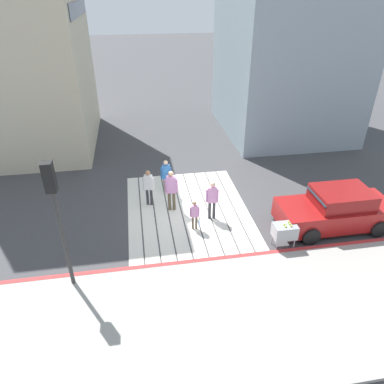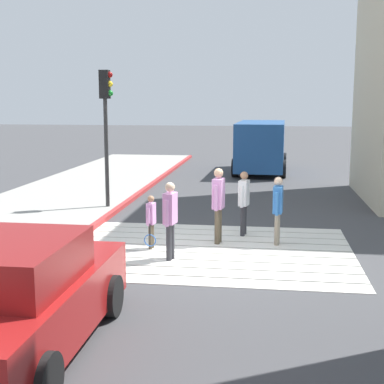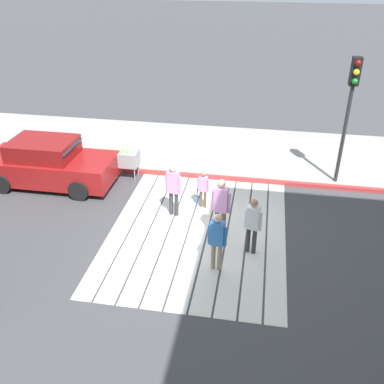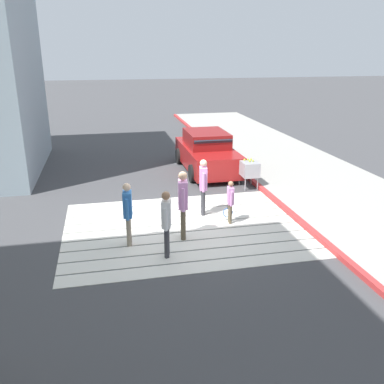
% 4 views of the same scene
% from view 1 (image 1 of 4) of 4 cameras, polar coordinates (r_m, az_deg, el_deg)
% --- Properties ---
extents(ground_plane, '(120.00, 120.00, 0.00)m').
position_cam_1_polar(ground_plane, '(14.67, -0.70, -2.93)').
color(ground_plane, '#424244').
extents(crosswalk_stripes, '(6.40, 4.90, 0.01)m').
position_cam_1_polar(crosswalk_stripes, '(14.67, -0.70, -2.91)').
color(crosswalk_stripes, silver).
rests_on(crosswalk_stripes, ground).
extents(sidewalk_west, '(4.80, 40.00, 0.12)m').
position_cam_1_polar(sidewalk_west, '(10.50, 4.33, -19.53)').
color(sidewalk_west, '#9E9B93').
rests_on(sidewalk_west, ground).
extents(curb_painted, '(0.16, 40.00, 0.13)m').
position_cam_1_polar(curb_painted, '(12.09, 1.73, -11.09)').
color(curb_painted, '#BC3333').
rests_on(curb_painted, ground).
extents(building_far_north, '(8.00, 6.03, 12.80)m').
position_cam_1_polar(building_far_north, '(21.35, -26.32, 23.22)').
color(building_far_north, beige).
rests_on(building_far_north, ground).
extents(building_far_south, '(8.00, 7.04, 10.82)m').
position_cam_1_polar(building_far_south, '(22.66, 15.37, 22.80)').
color(building_far_south, '#8C9EA8').
rests_on(building_far_south, ground).
extents(car_parked_near_curb, '(1.99, 4.30, 1.57)m').
position_cam_1_polar(car_parked_near_curb, '(14.43, 22.20, -2.67)').
color(car_parked_near_curb, maroon).
rests_on(car_parked_near_curb, ground).
extents(traffic_light_corner, '(0.39, 0.28, 4.24)m').
position_cam_1_polar(traffic_light_corner, '(10.17, -21.22, -1.59)').
color(traffic_light_corner, '#2D2D2D').
rests_on(traffic_light_corner, ground).
extents(tennis_ball_cart, '(0.56, 0.80, 1.02)m').
position_cam_1_polar(tennis_ball_cart, '(12.75, 14.73, -6.11)').
color(tennis_ball_cart, '#99999E').
rests_on(tennis_ball_cart, ground).
extents(pedestrian_adult_lead, '(0.27, 0.48, 1.67)m').
position_cam_1_polar(pedestrian_adult_lead, '(13.67, 3.27, -0.91)').
color(pedestrian_adult_lead, '#333338').
rests_on(pedestrian_adult_lead, ground).
extents(pedestrian_adult_trailing, '(0.28, 0.52, 1.80)m').
position_cam_1_polar(pedestrian_adult_trailing, '(14.17, -3.36, 0.67)').
color(pedestrian_adult_trailing, brown).
rests_on(pedestrian_adult_trailing, ground).
extents(pedestrian_adult_side, '(0.24, 0.47, 1.61)m').
position_cam_1_polar(pedestrian_adult_side, '(15.42, -4.21, 2.82)').
color(pedestrian_adult_side, gray).
rests_on(pedestrian_adult_side, ground).
extents(pedestrian_teen_behind, '(0.28, 0.47, 1.62)m').
position_cam_1_polar(pedestrian_teen_behind, '(14.66, -7.02, 1.10)').
color(pedestrian_teen_behind, '#333338').
rests_on(pedestrian_teen_behind, ground).
extents(pedestrian_child_with_racket, '(0.28, 0.40, 1.24)m').
position_cam_1_polar(pedestrian_child_with_racket, '(13.21, 0.46, -3.54)').
color(pedestrian_child_with_racket, brown).
rests_on(pedestrian_child_with_racket, ground).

